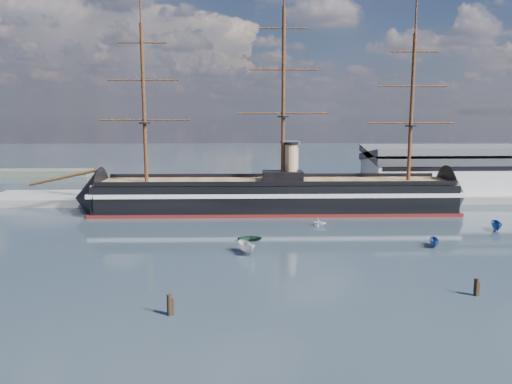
{
  "coord_description": "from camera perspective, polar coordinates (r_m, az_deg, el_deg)",
  "views": [
    {
      "loc": [
        -11.81,
        -63.91,
        24.89
      ],
      "look_at": [
        -7.94,
        35.0,
        9.0
      ],
      "focal_mm": 35.0,
      "sensor_mm": 36.0,
      "label": 1
    }
  ],
  "objects": [
    {
      "name": "ground",
      "position": [
        107.5,
        4.14,
        -4.29
      ],
      "size": [
        600.0,
        600.0,
        0.0
      ],
      "primitive_type": "plane",
      "color": "#242E36",
      "rests_on": "ground"
    },
    {
      "name": "quay",
      "position": [
        143.77,
        6.52,
        -0.91
      ],
      "size": [
        180.0,
        18.0,
        2.0
      ],
      "primitive_type": "cube",
      "color": "slate",
      "rests_on": "ground"
    },
    {
      "name": "warehouse",
      "position": [
        160.84,
        23.52,
        2.33
      ],
      "size": [
        63.0,
        21.0,
        11.6
      ],
      "color": "#B7BABC",
      "rests_on": "ground"
    },
    {
      "name": "quay_tower",
      "position": [
        138.54,
        3.92,
        2.83
      ],
      "size": [
        5.0,
        5.0,
        15.0
      ],
      "color": "silver",
      "rests_on": "ground"
    },
    {
      "name": "warship",
      "position": [
        125.89,
        1.35,
        -0.42
      ],
      "size": [
        112.99,
        17.47,
        53.94
      ],
      "rotation": [
        0.0,
        0.0,
        -0.01
      ],
      "color": "black",
      "rests_on": "ground"
    },
    {
      "name": "motorboat_a",
      "position": [
        89.31,
        -1.05,
        -7.06
      ],
      "size": [
        7.14,
        4.52,
        2.68
      ],
      "primitive_type": "imported",
      "rotation": [
        0.0,
        0.0,
        0.33
      ],
      "color": "silver",
      "rests_on": "ground"
    },
    {
      "name": "motorboat_b",
      "position": [
        98.13,
        -0.68,
        -5.57
      ],
      "size": [
        1.26,
        3.04,
        1.41
      ],
      "primitive_type": "imported",
      "rotation": [
        0.0,
        0.0,
        1.55
      ],
      "color": "#183728",
      "rests_on": "ground"
    },
    {
      "name": "motorboat_c",
      "position": [
        99.68,
        19.69,
        -5.89
      ],
      "size": [
        5.15,
        3.05,
        1.94
      ],
      "primitive_type": "imported",
      "rotation": [
        0.0,
        0.0,
        -0.28
      ],
      "color": "navy",
      "rests_on": "ground"
    },
    {
      "name": "motorboat_d",
      "position": [
        111.39,
        7.2,
        -3.86
      ],
      "size": [
        4.24,
        5.58,
        1.88
      ],
      "primitive_type": "imported",
      "rotation": [
        0.0,
        0.0,
        1.12
      ],
      "color": "white",
      "rests_on": "ground"
    },
    {
      "name": "motorboat_f",
      "position": [
        118.2,
        25.78,
        -3.96
      ],
      "size": [
        6.27,
        3.88,
        2.36
      ],
      "primitive_type": "imported",
      "rotation": [
        0.0,
        0.0,
        -0.31
      ],
      "color": "navy",
      "rests_on": "ground"
    },
    {
      "name": "piling_near_left",
      "position": [
        64.54,
        -9.84,
        -13.71
      ],
      "size": [
        0.64,
        0.64,
        3.42
      ],
      "primitive_type": "cylinder",
      "color": "black",
      "rests_on": "ground"
    },
    {
      "name": "piling_near_right",
      "position": [
        76.06,
        23.8,
        -10.79
      ],
      "size": [
        0.64,
        0.64,
        3.16
      ],
      "primitive_type": "cylinder",
      "color": "black",
      "rests_on": "ground"
    }
  ]
}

